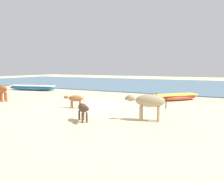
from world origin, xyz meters
name	(u,v)px	position (x,y,z in m)	size (l,w,h in m)	color
ground	(95,106)	(0.00, 0.00, 0.00)	(80.00, 80.00, 0.00)	beige
sea_water	(170,84)	(0.00, 16.52, 0.04)	(60.00, 20.00, 0.08)	slate
fishing_boat_1	(32,88)	(-9.34, 4.39, 0.24)	(4.77, 1.90, 0.64)	#1E669E
fishing_boat_3	(176,97)	(3.30, 4.16, 0.22)	(2.64, 2.79, 0.59)	#B74733
cow_adult_rust	(3,90)	(-5.81, -1.07, 0.71)	(1.43, 1.01, 0.99)	#9E4C28
calf_near_brown	(75,99)	(-0.63, -0.89, 0.47)	(0.98, 0.54, 0.66)	brown
calf_far_dark	(83,109)	(1.34, -2.98, 0.49)	(0.93, 0.81, 0.69)	#4C3323
cow_second_adult_dun	(148,102)	(3.46, -1.71, 0.73)	(1.55, 0.69, 1.02)	tan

